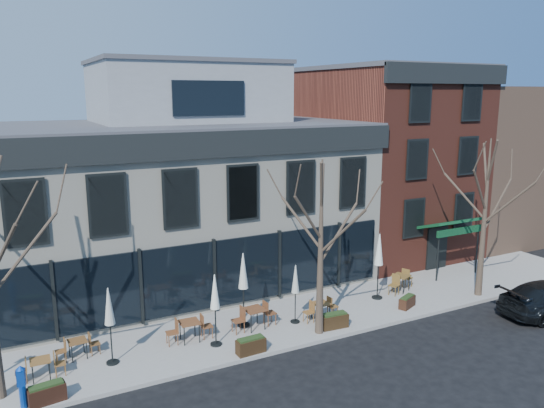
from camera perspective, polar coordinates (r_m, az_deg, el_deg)
name	(u,v)px	position (r m, az deg, el deg)	size (l,w,h in m)	color
ground	(215,315)	(24.14, -6.19, -11.75)	(120.00, 120.00, 0.00)	black
sidewalk_front	(302,317)	(23.62, 3.29, -12.04)	(33.50, 4.70, 0.15)	gray
corner_building	(178,191)	(27.40, -10.09, 1.34)	(18.39, 10.39, 11.10)	silver
red_brick_building	(382,159)	(33.29, 11.71, 4.71)	(8.20, 11.78, 11.18)	maroon
bg_building	(483,159)	(41.03, 21.76, 4.53)	(12.00, 12.00, 10.00)	#8C664C
tree_mid	(321,246)	(20.82, 5.29, -4.50)	(3.50, 3.55, 7.04)	#382B21
tree_right	(485,216)	(26.58, 21.92, -1.22)	(3.72, 3.77, 7.48)	#382B21
call_box	(22,386)	(18.69, -25.30, -17.25)	(0.28, 0.28, 1.42)	#0B3698
cafe_set_0	(41,367)	(20.24, -23.62, -15.76)	(1.63, 0.67, 0.86)	brown
cafe_set_1	(78,347)	(21.19, -20.16, -14.22)	(1.61, 0.68, 0.84)	brown
cafe_set_2	(190,329)	(21.39, -8.86, -13.12)	(1.88, 0.78, 0.99)	brown
cafe_set_3	(254,316)	(22.17, -1.93, -11.96)	(2.01, 0.85, 1.05)	brown
cafe_set_4	(321,309)	(23.13, 5.27, -11.16)	(1.72, 0.72, 0.90)	brown
cafe_set_5	(401,281)	(26.83, 13.68, -8.06)	(1.89, 1.13, 0.98)	brown
umbrella_0	(109,311)	(19.78, -17.11, -10.90)	(0.46, 0.46, 2.85)	black
umbrella_1	(215,296)	(20.36, -6.16, -9.78)	(0.45, 0.45, 2.84)	black
umbrella_2	(243,275)	(21.82, -3.11, -7.64)	(0.50, 0.50, 3.13)	black
umbrella_3	(295,282)	(22.27, 2.54, -8.40)	(0.40, 0.40, 2.53)	black
umbrella_4	(379,253)	(25.14, 11.43, -5.20)	(0.50, 0.50, 3.14)	black
planter_0	(47,393)	(18.90, -23.07, -18.22)	(1.16, 0.60, 0.62)	black
planter_1	(251,345)	(20.37, -2.29, -14.94)	(1.11, 0.48, 0.61)	#2F1F0F
planter_2	(334,320)	(22.46, 6.70, -12.32)	(1.18, 0.54, 0.64)	black
planter_3	(407,302)	(25.03, 14.33, -10.14)	(1.03, 0.73, 0.54)	#321C10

